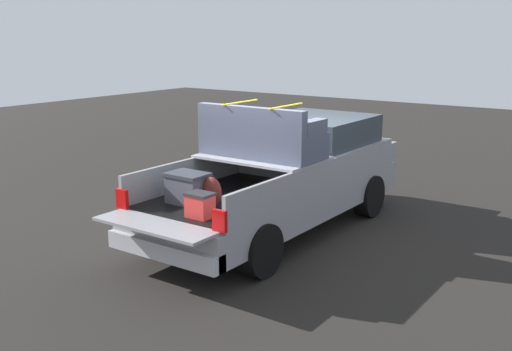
# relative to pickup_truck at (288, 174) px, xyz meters

# --- Properties ---
(ground_plane) EXTENTS (40.00, 40.00, 0.00)m
(ground_plane) POSITION_rel_pickup_truck_xyz_m (-0.36, -0.00, -0.95)
(ground_plane) COLOR black
(pickup_truck) EXTENTS (6.05, 2.06, 2.23)m
(pickup_truck) POSITION_rel_pickup_truck_xyz_m (0.00, 0.00, 0.00)
(pickup_truck) COLOR gray
(pickup_truck) RESTS_ON ground_plane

